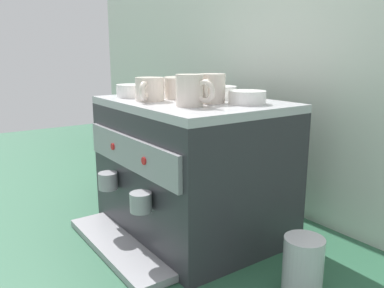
{
  "coord_description": "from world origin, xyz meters",
  "views": [
    {
      "loc": [
        0.94,
        -0.66,
        0.54
      ],
      "look_at": [
        0.0,
        0.0,
        0.27
      ],
      "focal_mm": 36.52,
      "sensor_mm": 36.0,
      "label": 1
    }
  ],
  "objects": [
    {
      "name": "ceramic_cup_4",
      "position": [
        -0.05,
        -0.11,
        0.44
      ],
      "size": [
        0.1,
        0.1,
        0.07
      ],
      "color": "beige",
      "rests_on": "espresso_machine"
    },
    {
      "name": "ceramic_cup_2",
      "position": [
        -0.06,
        -0.02,
        0.44
      ],
      "size": [
        0.11,
        0.08,
        0.06
      ],
      "color": "beige",
      "rests_on": "espresso_machine"
    },
    {
      "name": "ceramic_bowl_1",
      "position": [
        0.02,
        0.09,
        0.43
      ],
      "size": [
        0.1,
        0.1,
        0.04
      ],
      "color": "white",
      "rests_on": "espresso_machine"
    },
    {
      "name": "ceramic_cup_0",
      "position": [
        0.09,
        0.0,
        0.45
      ],
      "size": [
        0.09,
        0.1,
        0.08
      ],
      "color": "beige",
      "rests_on": "espresso_machine"
    },
    {
      "name": "espresso_machine",
      "position": [
        0.0,
        -0.01,
        0.2
      ],
      "size": [
        0.54,
        0.51,
        0.41
      ],
      "color": "#2D2D33",
      "rests_on": "ground_plane"
    },
    {
      "name": "tiled_backsplash_wall",
      "position": [
        0.0,
        0.37,
        0.56
      ],
      "size": [
        2.8,
        0.03,
        1.13
      ],
      "primitive_type": "cube",
      "color": "silver",
      "rests_on": "ground_plane"
    },
    {
      "name": "ground_plane",
      "position": [
        0.0,
        0.0,
        0.0
      ],
      "size": [
        4.0,
        4.0,
        0.0
      ],
      "primitive_type": "plane",
      "color": "#28563D"
    },
    {
      "name": "ceramic_bowl_2",
      "position": [
        -0.18,
        -0.1,
        0.43
      ],
      "size": [
        0.1,
        0.1,
        0.04
      ],
      "color": "white",
      "rests_on": "espresso_machine"
    },
    {
      "name": "milk_pitcher",
      "position": [
        0.43,
        0.01,
        0.07
      ],
      "size": [
        0.09,
        0.09,
        0.14
      ],
      "primitive_type": "cylinder",
      "color": "#B7B7BC",
      "rests_on": "ground_plane"
    },
    {
      "name": "ceramic_cup_3",
      "position": [
        0.11,
        -0.08,
        0.45
      ],
      "size": [
        0.11,
        0.07,
        0.08
      ],
      "color": "beige",
      "rests_on": "espresso_machine"
    },
    {
      "name": "coffee_grinder",
      "position": [
        -0.45,
        -0.0,
        0.2
      ],
      "size": [
        0.17,
        0.17,
        0.39
      ],
      "color": "#333338",
      "rests_on": "ground_plane"
    },
    {
      "name": "ceramic_bowl_0",
      "position": [
        0.16,
        0.07,
        0.42
      ],
      "size": [
        0.1,
        0.1,
        0.04
      ],
      "color": "white",
      "rests_on": "espresso_machine"
    },
    {
      "name": "ceramic_cup_1",
      "position": [
        -0.14,
        0.03,
        0.44
      ],
      "size": [
        0.08,
        0.11,
        0.06
      ],
      "color": "beige",
      "rests_on": "espresso_machine"
    }
  ]
}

